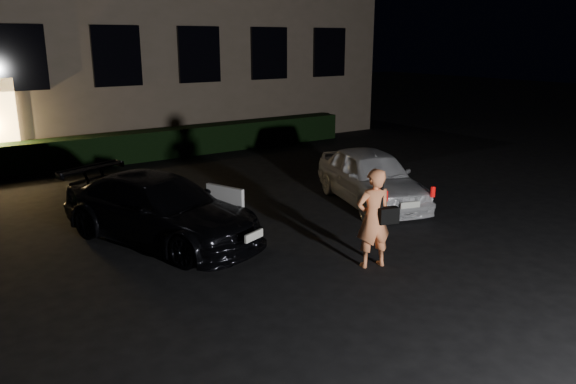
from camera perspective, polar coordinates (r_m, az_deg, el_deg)
ground at (r=8.38m, az=9.55°, el=-9.44°), size 80.00×80.00×0.00m
hedge at (r=17.04m, az=-15.86°, el=4.40°), size 15.00×0.70×0.85m
sedan at (r=10.12m, az=-12.81°, el=-1.69°), size 2.94×4.34×1.17m
hatch at (r=12.25m, az=8.45°, el=1.55°), size 2.42×3.78×1.20m
man at (r=8.79m, az=8.71°, el=-2.64°), size 0.66×0.52×1.58m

